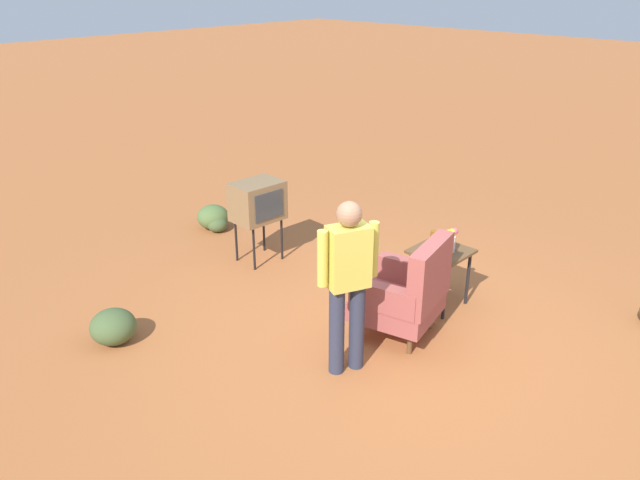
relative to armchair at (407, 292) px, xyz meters
name	(u,v)px	position (x,y,z in m)	size (l,w,h in m)	color
ground_plane	(400,343)	(0.14, 0.06, -0.50)	(60.00, 60.00, 0.00)	#AD6033
armchair	(407,292)	(0.00, 0.00, 0.00)	(0.92, 0.93, 1.06)	brown
side_table	(441,258)	(-0.77, -0.13, 0.05)	(0.56, 0.56, 0.65)	black
tv_on_stand	(258,202)	(-0.16, -2.39, 0.28)	(0.62, 0.47, 1.03)	black
person_standing	(348,278)	(0.82, -0.06, 0.44)	(0.53, 0.34, 1.64)	#2D3347
bottle_tall_amber	(433,244)	(-0.54, -0.09, 0.30)	(0.07, 0.07, 0.30)	brown
bottle_wine_green	(445,248)	(-0.54, 0.05, 0.31)	(0.07, 0.07, 0.32)	#1E5623
flower_vase	(451,239)	(-0.79, -0.04, 0.30)	(0.15, 0.10, 0.27)	silver
shrub_mid	(213,217)	(-0.39, -3.65, -0.33)	(0.44, 0.44, 0.34)	#516B38
shrub_far	(113,327)	(2.07, -2.00, -0.32)	(0.45, 0.45, 0.35)	#475B33
shrub_lone	(217,224)	(-0.36, -3.51, -0.39)	(0.28, 0.28, 0.22)	#475B33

